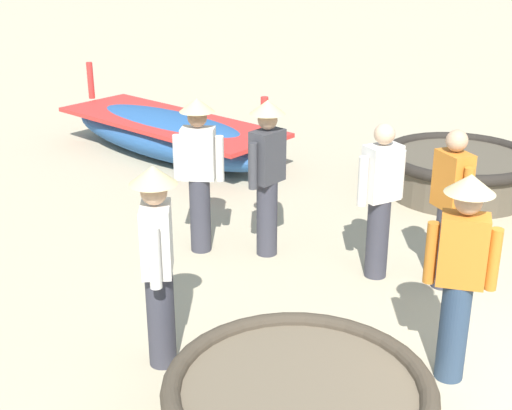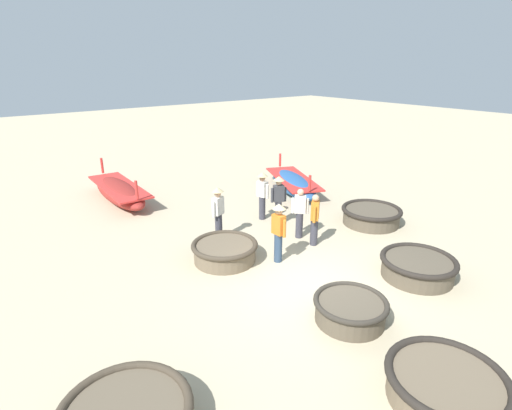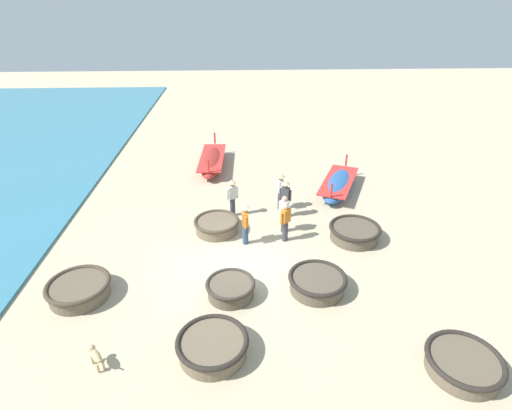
% 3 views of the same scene
% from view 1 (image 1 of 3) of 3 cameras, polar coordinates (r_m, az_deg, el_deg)
% --- Properties ---
extents(coracle_front_left, '(1.81, 1.81, 0.54)m').
position_cam_1_polar(coracle_front_left, '(4.91, 3.42, -16.03)').
color(coracle_front_left, brown).
rests_on(coracle_front_left, ground).
extents(coracle_upturned, '(1.98, 1.98, 0.56)m').
position_cam_1_polar(coracle_upturned, '(9.60, 15.92, 2.68)').
color(coracle_upturned, brown).
rests_on(coracle_upturned, ground).
extents(long_boat_green_hull, '(2.78, 4.22, 1.19)m').
position_cam_1_polar(long_boat_green_hull, '(10.80, -6.92, 5.66)').
color(long_boat_green_hull, '#285693').
rests_on(long_boat_green_hull, ground).
extents(fisherman_hauling, '(0.36, 0.52, 1.67)m').
position_cam_1_polar(fisherman_hauling, '(7.39, -4.60, 3.16)').
color(fisherman_hauling, '#383842').
rests_on(fisherman_hauling, ground).
extents(fisherman_crouching, '(0.49, 0.36, 1.67)m').
position_cam_1_polar(fisherman_crouching, '(7.28, 0.91, 2.94)').
color(fisherman_crouching, '#383842').
rests_on(fisherman_crouching, ground).
extents(fisherman_standing_left, '(0.43, 0.39, 1.57)m').
position_cam_1_polar(fisherman_standing_left, '(6.88, 15.25, -0.07)').
color(fisherman_standing_left, '#383842').
rests_on(fisherman_standing_left, ground).
extents(fisherman_standing_right, '(0.36, 0.53, 1.67)m').
position_cam_1_polar(fisherman_standing_right, '(5.43, 16.07, -4.73)').
color(fisherman_standing_right, '#2D425B').
rests_on(fisherman_standing_right, ground).
extents(fisherman_with_hat, '(0.50, 0.36, 1.67)m').
position_cam_1_polar(fisherman_with_hat, '(5.44, -7.89, -3.99)').
color(fisherman_with_hat, '#383842').
rests_on(fisherman_with_hat, ground).
extents(fisherman_by_coracle, '(0.41, 0.40, 1.57)m').
position_cam_1_polar(fisherman_by_coracle, '(6.94, 9.91, 0.59)').
color(fisherman_by_coracle, '#383842').
rests_on(fisherman_by_coracle, ground).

